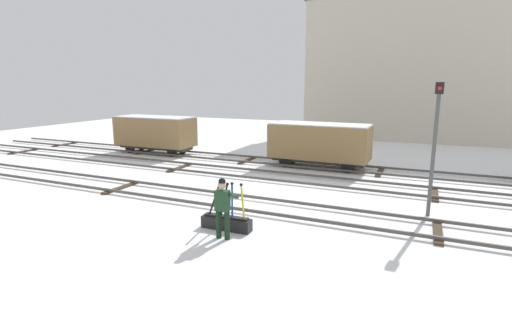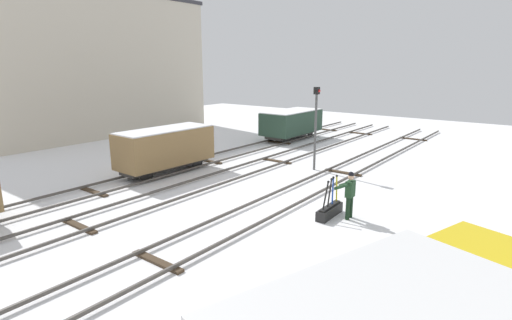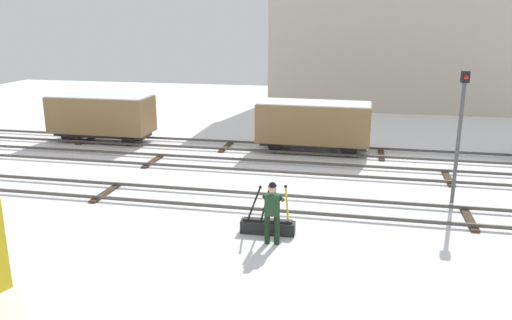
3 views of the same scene
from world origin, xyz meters
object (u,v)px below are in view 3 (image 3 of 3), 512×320
object	(u,v)px
signal_post	(460,125)
freight_car_mid_siding	(101,115)
switch_lever_frame	(268,225)
freight_car_far_end	(314,124)
rail_worker	(272,209)

from	to	relation	value
signal_post	freight_car_mid_siding	xyz separation A→B (m)	(-15.33, 5.63, -1.27)
switch_lever_frame	freight_car_mid_siding	xyz separation A→B (m)	(-9.90, 9.31, 1.06)
freight_car_mid_siding	freight_car_far_end	bearing A→B (deg)	0.13
freight_car_mid_siding	switch_lever_frame	bearing A→B (deg)	-43.13
rail_worker	signal_post	world-z (taller)	signal_post
switch_lever_frame	freight_car_mid_siding	size ratio (longest dim) A/B	0.31
switch_lever_frame	signal_post	distance (m)	6.96
freight_car_far_end	freight_car_mid_siding	world-z (taller)	freight_car_mid_siding
switch_lever_frame	freight_car_far_end	distance (m)	9.38
freight_car_far_end	freight_car_mid_siding	distance (m)	10.25
rail_worker	freight_car_mid_siding	world-z (taller)	freight_car_mid_siding
switch_lever_frame	signal_post	xyz separation A→B (m)	(5.43, 3.68, 2.33)
signal_post	freight_car_far_end	xyz separation A→B (m)	(-5.08, 5.63, -1.27)
rail_worker	switch_lever_frame	bearing A→B (deg)	108.43
freight_car_far_end	rail_worker	bearing A→B (deg)	-89.38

